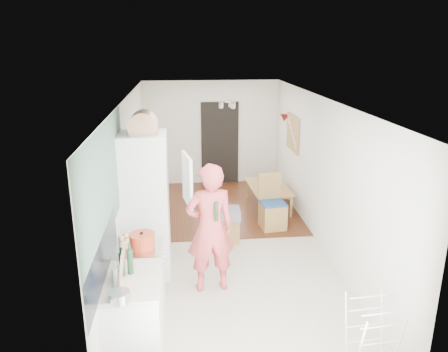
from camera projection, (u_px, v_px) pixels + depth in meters
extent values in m
cube|color=beige|center=(227.00, 245.00, 7.53)|extent=(3.20, 7.00, 0.01)
cube|color=#572E17|center=(218.00, 206.00, 9.28)|extent=(3.20, 3.30, 0.01)
cube|color=slate|center=(106.00, 182.00, 4.93)|extent=(0.02, 3.00, 1.30)
cube|color=black|center=(103.00, 260.00, 4.61)|extent=(0.02, 1.90, 0.50)
cube|color=black|center=(220.00, 143.00, 10.56)|extent=(0.90, 0.04, 2.00)
cube|color=white|center=(135.00, 317.00, 4.85)|extent=(0.60, 0.90, 0.86)
cube|color=beige|center=(132.00, 281.00, 4.72)|extent=(0.62, 0.92, 0.06)
cube|color=white|center=(140.00, 281.00, 5.56)|extent=(0.60, 0.60, 0.88)
cube|color=#B0B0B3|center=(138.00, 248.00, 5.43)|extent=(0.60, 0.60, 0.04)
cube|color=white|center=(146.00, 206.00, 6.35)|extent=(0.66, 0.66, 2.15)
cube|color=white|center=(187.00, 180.00, 5.98)|extent=(0.14, 0.56, 0.70)
cube|color=white|center=(166.00, 174.00, 6.24)|extent=(0.02, 0.52, 0.66)
cube|color=tan|center=(293.00, 133.00, 9.02)|extent=(0.03, 0.90, 0.70)
cube|color=#A97F46|center=(292.00, 133.00, 9.02)|extent=(0.00, 0.94, 0.74)
cone|color=maroon|center=(284.00, 118.00, 9.58)|extent=(0.18, 0.18, 0.16)
imported|color=#DB4D51|center=(210.00, 217.00, 5.91)|extent=(0.85, 0.62, 2.18)
imported|color=#A97F46|center=(269.00, 199.00, 9.16)|extent=(0.70, 1.20, 0.41)
cube|color=slate|center=(229.00, 214.00, 7.51)|extent=(0.41, 0.41, 0.18)
cylinder|color=red|center=(142.00, 241.00, 5.38)|extent=(0.36, 0.36, 0.19)
cylinder|color=#B0B0B3|center=(120.00, 297.00, 4.28)|extent=(0.23, 0.23, 0.10)
cylinder|color=#1B4024|center=(216.00, 211.00, 5.74)|extent=(0.06, 0.06, 0.26)
cylinder|color=#1B4024|center=(130.00, 262.00, 4.76)|extent=(0.08, 0.08, 0.29)
cylinder|color=#1B4024|center=(122.00, 264.00, 4.73)|extent=(0.06, 0.06, 0.27)
cylinder|color=beige|center=(117.00, 277.00, 4.51)|extent=(0.11, 0.11, 0.23)
cylinder|color=tan|center=(126.00, 247.00, 5.16)|extent=(0.07, 0.07, 0.24)
cylinder|color=tan|center=(122.00, 251.00, 5.06)|extent=(0.08, 0.08, 0.24)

